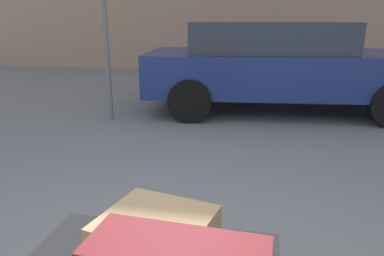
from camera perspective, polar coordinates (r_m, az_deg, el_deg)
name	(u,v)px	position (r m, az deg, el deg)	size (l,w,h in m)	color
suitcase_tan_rear_right	(156,242)	(1.79, -5.56, -17.26)	(0.48, 0.44, 0.26)	#9E7F56
parked_car	(278,64)	(6.15, 13.33, 9.63)	(4.44, 2.21, 1.42)	navy
bollard_kerb_near	(330,71)	(8.84, 20.76, 8.37)	(0.25, 0.25, 0.70)	#72665B
no_parking_sign	(104,14)	(5.49, -13.51, 16.85)	(0.49, 0.11, 2.48)	slate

